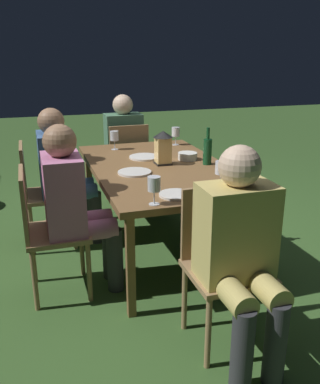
{
  "coord_description": "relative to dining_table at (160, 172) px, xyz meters",
  "views": [
    {
      "loc": [
        -3.02,
        0.95,
        1.57
      ],
      "look_at": [
        0.0,
        0.0,
        0.51
      ],
      "focal_mm": 39.27,
      "sensor_mm": 36.0,
      "label": 1
    }
  ],
  "objects": [
    {
      "name": "ground_plane",
      "position": [
        0.0,
        0.0,
        -0.67
      ],
      "size": [
        16.0,
        16.0,
        0.0
      ],
      "primitive_type": "plane",
      "color": "#385B28"
    },
    {
      "name": "dining_table",
      "position": [
        0.0,
        0.0,
        0.0
      ],
      "size": [
        1.78,
        1.03,
        0.72
      ],
      "color": "brown",
      "rests_on": "ground"
    },
    {
      "name": "chair_side_right_b",
      "position": [
        0.4,
        0.91,
        -0.19
      ],
      "size": [
        0.42,
        0.4,
        0.87
      ],
      "color": "#9E7A51",
      "rests_on": "ground"
    },
    {
      "name": "person_in_blue",
      "position": [
        0.4,
        0.71,
        -0.03
      ],
      "size": [
        0.38,
        0.47,
        1.15
      ],
      "color": "#426699",
      "rests_on": "ground"
    },
    {
      "name": "chair_head_near",
      "position": [
        -1.14,
        0.0,
        -0.19
      ],
      "size": [
        0.4,
        0.42,
        0.87
      ],
      "color": "#9E7A51",
      "rests_on": "ground"
    },
    {
      "name": "person_in_mustard",
      "position": [
        -1.34,
        0.0,
        -0.03
      ],
      "size": [
        0.48,
        0.38,
        1.15
      ],
      "color": "tan",
      "rests_on": "ground"
    },
    {
      "name": "chair_head_far",
      "position": [
        1.14,
        0.0,
        -0.19
      ],
      "size": [
        0.4,
        0.42,
        0.87
      ],
      "color": "#9E7A51",
      "rests_on": "ground"
    },
    {
      "name": "person_in_green",
      "position": [
        1.34,
        0.0,
        -0.03
      ],
      "size": [
        0.48,
        0.38,
        1.15
      ],
      "color": "#4C7A5B",
      "rests_on": "ground"
    },
    {
      "name": "chair_side_right_a",
      "position": [
        -0.4,
        0.91,
        -0.19
      ],
      "size": [
        0.42,
        0.4,
        0.87
      ],
      "color": "#9E7A51",
      "rests_on": "ground"
    },
    {
      "name": "person_in_pink",
      "position": [
        -0.4,
        0.71,
        -0.03
      ],
      "size": [
        0.38,
        0.47,
        1.15
      ],
      "color": "#C675A3",
      "rests_on": "ground"
    },
    {
      "name": "lantern_centerpiece",
      "position": [
        0.04,
        -0.04,
        0.2
      ],
      "size": [
        0.15,
        0.15,
        0.27
      ],
      "color": "black",
      "rests_on": "dining_table"
    },
    {
      "name": "green_bottle_on_table",
      "position": [
        -0.07,
        -0.37,
        0.16
      ],
      "size": [
        0.07,
        0.07,
        0.29
      ],
      "color": "#144723",
      "rests_on": "dining_table"
    },
    {
      "name": "wine_glass_a",
      "position": [
        -0.82,
        0.29,
        0.17
      ],
      "size": [
        0.08,
        0.08,
        0.17
      ],
      "color": "silver",
      "rests_on": "dining_table"
    },
    {
      "name": "wine_glass_b",
      "position": [
        -0.61,
        -0.22,
        0.17
      ],
      "size": [
        0.08,
        0.08,
        0.17
      ],
      "color": "silver",
      "rests_on": "dining_table"
    },
    {
      "name": "wine_glass_c",
      "position": [
        0.68,
        -0.37,
        0.17
      ],
      "size": [
        0.08,
        0.08,
        0.17
      ],
      "color": "silver",
      "rests_on": "dining_table"
    },
    {
      "name": "wine_glass_d",
      "position": [
        0.66,
        0.22,
        0.17
      ],
      "size": [
        0.08,
        0.08,
        0.17
      ],
      "color": "silver",
      "rests_on": "dining_table"
    },
    {
      "name": "plate_a",
      "position": [
        -0.71,
        0.12,
        0.06
      ],
      "size": [
        0.21,
        0.21,
        0.01
      ],
      "primitive_type": "cylinder",
      "color": "silver",
      "rests_on": "dining_table"
    },
    {
      "name": "plate_b",
      "position": [
        -0.15,
        0.24,
        0.06
      ],
      "size": [
        0.25,
        0.25,
        0.01
      ],
      "primitive_type": "cylinder",
      "color": "silver",
      "rests_on": "dining_table"
    },
    {
      "name": "plate_c",
      "position": [
        0.28,
        0.05,
        0.06
      ],
      "size": [
        0.25,
        0.25,
        0.01
      ],
      "primitive_type": "cylinder",
      "color": "white",
      "rests_on": "dining_table"
    },
    {
      "name": "bowl_olives",
      "position": [
        0.12,
        -0.28,
        0.08
      ],
      "size": [
        0.16,
        0.16,
        0.06
      ],
      "color": "silver",
      "rests_on": "dining_table"
    },
    {
      "name": "bowl_bread",
      "position": [
        -0.77,
        -0.24,
        0.07
      ],
      "size": [
        0.12,
        0.12,
        0.04
      ],
      "color": "silver",
      "rests_on": "dining_table"
    }
  ]
}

